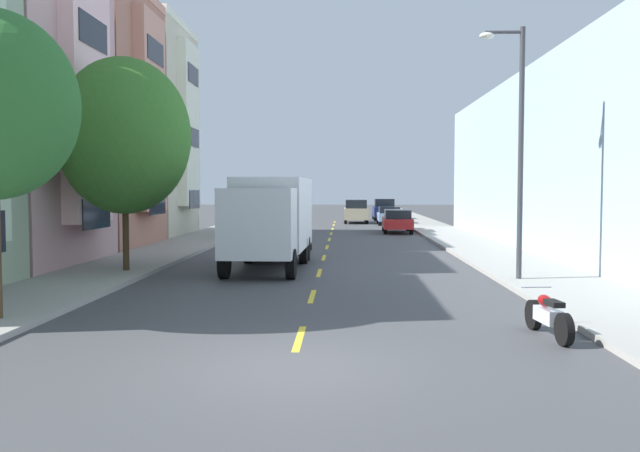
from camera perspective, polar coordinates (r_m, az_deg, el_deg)
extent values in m
plane|color=#424244|center=(40.74, 0.89, -0.83)|extent=(160.00, 160.00, 0.00)
cube|color=#99968E|center=(39.54, -9.52, -0.89)|extent=(3.20, 120.00, 0.14)
cube|color=#99968E|center=(39.23, 11.25, -0.94)|extent=(3.20, 120.00, 0.14)
cube|color=yellow|center=(12.97, -1.75, -9.46)|extent=(0.14, 2.20, 0.01)
cube|color=yellow|center=(17.88, -0.67, -5.96)|extent=(0.14, 2.20, 0.01)
cube|color=yellow|center=(22.83, -0.07, -3.97)|extent=(0.14, 2.20, 0.01)
cube|color=yellow|center=(27.79, 0.32, -2.69)|extent=(0.14, 2.20, 0.01)
cube|color=yellow|center=(32.77, 0.59, -1.80)|extent=(0.14, 2.20, 0.01)
cube|color=yellow|center=(37.75, 0.79, -1.14)|extent=(0.14, 2.20, 0.01)
cube|color=yellow|center=(42.73, 0.95, -0.64)|extent=(0.14, 2.20, 0.01)
cube|color=yellow|center=(47.72, 1.07, -0.24)|extent=(0.14, 2.20, 0.01)
cube|color=yellow|center=(52.72, 1.16, 0.08)|extent=(0.14, 2.20, 0.01)
cube|color=yellow|center=(57.71, 1.25, 0.35)|extent=(0.14, 2.20, 0.01)
cube|color=#FECACA|center=(25.98, -19.12, 9.59)|extent=(0.55, 3.50, 8.42)
cube|color=#1E232D|center=(25.72, -18.35, 1.00)|extent=(0.04, 2.66, 1.10)
cube|color=#1E232D|center=(25.81, -18.48, 8.20)|extent=(0.04, 2.66, 1.10)
cube|color=#1E232D|center=(26.30, -18.61, 15.24)|extent=(0.04, 2.66, 1.10)
cube|color=#B27560|center=(35.66, -23.59, 7.97)|extent=(11.53, 7.77, 11.98)
cube|color=#E19B83|center=(33.57, -14.15, 9.28)|extent=(0.55, 3.50, 9.35)
cube|color=#1E232D|center=(33.29, -13.57, 1.90)|extent=(0.04, 2.66, 1.10)
cube|color=#1E232D|center=(33.41, -13.65, 8.08)|extent=(0.04, 2.66, 1.10)
cube|color=#1E232D|center=(33.92, -13.73, 14.14)|extent=(0.04, 2.66, 1.10)
cube|color=beige|center=(43.33, -20.16, 7.34)|extent=(13.47, 7.77, 12.28)
cube|color=white|center=(42.32, -11.84, 16.30)|extent=(0.60, 7.77, 0.44)
cube|color=white|center=(41.26, -11.03, 8.38)|extent=(0.55, 3.50, 9.58)
cube|color=#1E232D|center=(41.02, -10.56, 2.23)|extent=(0.04, 2.66, 1.10)
cube|color=#1E232D|center=(41.13, -10.62, 7.37)|extent=(0.04, 2.66, 1.10)
cube|color=#1E232D|center=(41.57, -10.67, 12.45)|extent=(0.04, 2.66, 1.10)
cube|color=#9EB7CC|center=(33.24, 24.93, 4.97)|extent=(10.00, 36.00, 8.12)
cylinder|color=#47331E|center=(23.22, -16.11, -0.53)|extent=(0.21, 0.21, 2.51)
ellipsoid|color=#387028|center=(23.24, -16.23, 7.33)|extent=(4.34, 4.34, 5.14)
cylinder|color=#38383D|center=(21.04, 16.62, 5.86)|extent=(0.16, 0.16, 7.47)
cylinder|color=#38383D|center=(21.39, 15.30, 15.54)|extent=(1.10, 0.10, 0.10)
ellipsoid|color=silver|center=(21.26, 13.93, 15.36)|extent=(0.44, 0.28, 0.20)
cube|color=white|center=(25.12, -3.90, 1.12)|extent=(2.55, 5.64, 2.58)
cube|color=white|center=(21.24, -5.30, 0.24)|extent=(2.35, 1.96, 2.20)
cube|color=black|center=(20.33, -5.70, 1.47)|extent=(2.02, 0.13, 0.97)
cube|color=black|center=(27.90, -3.16, -1.79)|extent=(2.40, 0.23, 0.24)
cylinder|color=black|center=(21.48, -8.10, -3.17)|extent=(0.31, 0.97, 0.96)
cylinder|color=black|center=(21.15, -2.46, -3.24)|extent=(0.31, 0.97, 0.96)
cylinder|color=black|center=(26.94, -5.69, -1.88)|extent=(0.31, 0.97, 0.96)
cylinder|color=black|center=(26.68, -1.19, -1.91)|extent=(0.31, 0.97, 0.96)
cylinder|color=black|center=(25.86, -6.08, -2.09)|extent=(0.31, 0.97, 0.96)
cylinder|color=black|center=(25.58, -1.39, -2.13)|extent=(0.31, 0.97, 0.96)
cube|color=#7A9EC6|center=(53.69, 5.86, 0.79)|extent=(1.83, 4.51, 0.60)
cube|color=black|center=(53.44, 5.88, 1.37)|extent=(1.60, 2.17, 0.50)
cylinder|color=black|center=(55.28, 6.58, 0.54)|extent=(0.22, 0.66, 0.66)
cylinder|color=black|center=(55.19, 4.95, 0.55)|extent=(0.22, 0.66, 0.66)
cylinder|color=black|center=(52.23, 6.82, 0.39)|extent=(0.22, 0.66, 0.66)
cylinder|color=black|center=(52.13, 5.09, 0.40)|extent=(0.22, 0.66, 0.66)
cube|color=#195B60|center=(38.86, -5.61, 0.04)|extent=(2.10, 5.34, 0.80)
cube|color=black|center=(37.68, -5.89, 1.01)|extent=(1.79, 1.62, 0.60)
cylinder|color=black|center=(37.26, -7.38, -0.72)|extent=(0.23, 0.66, 0.66)
cylinder|color=black|center=(36.97, -4.67, -0.74)|extent=(0.23, 0.66, 0.66)
cylinder|color=black|center=(40.80, -6.46, -0.38)|extent=(0.23, 0.66, 0.66)
cylinder|color=black|center=(40.54, -3.98, -0.39)|extent=(0.23, 0.66, 0.66)
cube|color=navy|center=(61.39, 5.43, 1.23)|extent=(1.97, 4.81, 0.90)
cube|color=black|center=(61.37, 5.43, 1.98)|extent=(1.73, 2.79, 0.70)
cylinder|color=black|center=(63.09, 6.12, 0.87)|extent=(0.22, 0.66, 0.66)
cylinder|color=black|center=(62.99, 4.55, 0.87)|extent=(0.22, 0.66, 0.66)
cylinder|color=black|center=(59.84, 6.35, 0.74)|extent=(0.22, 0.66, 0.66)
cylinder|color=black|center=(59.73, 4.70, 0.75)|extent=(0.22, 0.66, 0.66)
cube|color=#AD1E1E|center=(43.88, 6.53, 0.27)|extent=(1.93, 4.74, 0.62)
cube|color=black|center=(43.48, 6.56, 1.02)|extent=(1.67, 2.86, 0.55)
cylinder|color=black|center=(45.54, 7.43, -0.02)|extent=(0.24, 0.67, 0.66)
cylinder|color=black|center=(45.45, 5.42, -0.01)|extent=(0.24, 0.67, 0.66)
cylinder|color=black|center=(42.35, 7.73, -0.26)|extent=(0.24, 0.67, 0.66)
cylinder|color=black|center=(42.26, 5.56, -0.25)|extent=(0.24, 0.67, 0.66)
cube|color=#B2B5BA|center=(45.14, -4.55, 0.54)|extent=(2.05, 4.84, 0.90)
cube|color=black|center=(45.11, -4.56, 1.56)|extent=(1.77, 2.82, 0.70)
cylinder|color=black|center=(43.68, -5.97, -0.14)|extent=(0.23, 0.66, 0.66)
cylinder|color=black|center=(43.44, -3.71, -0.15)|extent=(0.23, 0.66, 0.66)
cylinder|color=black|center=(46.90, -5.33, 0.09)|extent=(0.23, 0.66, 0.66)
cylinder|color=black|center=(46.68, -3.23, 0.08)|extent=(0.23, 0.66, 0.66)
cube|color=tan|center=(56.12, 3.06, 1.06)|extent=(1.95, 4.80, 0.90)
cube|color=black|center=(56.09, 3.06, 1.88)|extent=(1.72, 2.78, 0.70)
cylinder|color=black|center=(57.79, 3.89, 0.67)|extent=(0.22, 0.66, 0.66)
cylinder|color=black|center=(57.76, 2.17, 0.67)|extent=(0.22, 0.66, 0.66)
cylinder|color=black|center=(54.53, 4.00, 0.52)|extent=(0.22, 0.66, 0.66)
cylinder|color=black|center=(54.50, 2.18, 0.53)|extent=(0.22, 0.66, 0.66)
cylinder|color=black|center=(14.38, 17.61, -7.16)|extent=(0.20, 0.61, 0.60)
cylinder|color=black|center=(13.07, 19.96, -8.24)|extent=(0.20, 0.61, 0.60)
cube|color=silver|center=(13.70, 18.74, -7.18)|extent=(0.36, 0.84, 0.28)
ellipsoid|color=maroon|center=(13.81, 18.48, -6.00)|extent=(0.24, 0.48, 0.22)
cube|color=black|center=(13.41, 19.19, -6.19)|extent=(0.27, 0.54, 0.10)
cylinder|color=silver|center=(14.18, 17.82, -4.93)|extent=(0.62, 0.10, 0.03)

